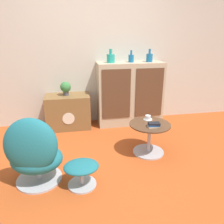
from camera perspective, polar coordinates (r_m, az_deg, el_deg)
ground_plane at (r=2.83m, az=-0.56°, el=-14.47°), size 12.00×12.00×0.00m
wall_back at (r=3.99m, az=-4.91°, el=15.58°), size 6.40×0.06×2.60m
sideboard at (r=3.99m, az=4.65°, el=4.82°), size 1.17×0.43×1.12m
tv_console at (r=3.93m, az=-11.32°, el=0.15°), size 0.75×0.47×0.59m
egg_chair at (r=2.53m, az=-19.71°, el=-10.08°), size 0.68×0.65×0.81m
ottoman at (r=2.47m, az=-8.00°, el=-14.66°), size 0.38×0.33×0.29m
coffee_table at (r=3.08m, az=9.70°, el=-6.13°), size 0.56×0.56×0.44m
vase_leftmost at (r=3.80m, az=-0.34°, el=13.93°), size 0.14×0.14×0.23m
vase_inner_left at (r=3.88m, az=5.01°, el=13.85°), size 0.09×0.09×0.20m
vase_inner_right at (r=3.98m, az=9.74°, el=13.89°), size 0.11×0.11×0.22m
potted_plant at (r=3.81m, az=-12.03°, el=6.24°), size 0.18×0.18×0.24m
teacup at (r=3.14m, az=9.35°, el=-1.51°), size 0.13×0.13×0.06m
book_stack at (r=2.90m, az=10.89°, el=-3.30°), size 0.16×0.10×0.06m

